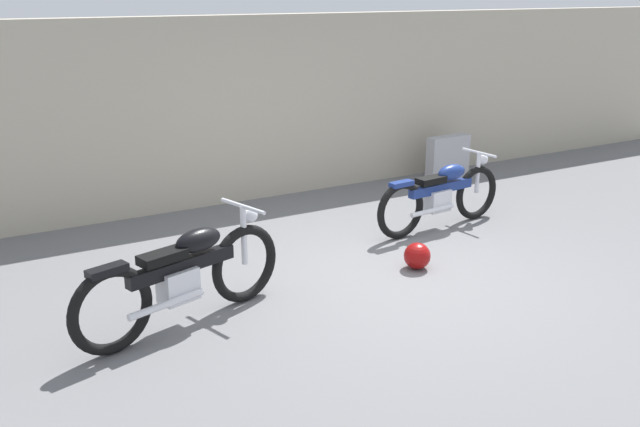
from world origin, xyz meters
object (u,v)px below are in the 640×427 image
motorcycle_black (185,276)px  stone_marker (448,158)px  motorcycle_blue (441,195)px  helmet (417,256)px

motorcycle_black → stone_marker: bearing=11.2°
motorcycle_blue → helmet: bearing=-144.4°
stone_marker → motorcycle_blue: 2.36m
stone_marker → helmet: size_ratio=2.54×
motorcycle_blue → motorcycle_black: 3.87m
helmet → motorcycle_blue: motorcycle_blue is taller
helmet → motorcycle_blue: bearing=41.3°
stone_marker → motorcycle_black: (-5.30, -2.76, 0.12)m
stone_marker → motorcycle_blue: size_ratio=0.37×
motorcycle_black → helmet: bearing=-15.7°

